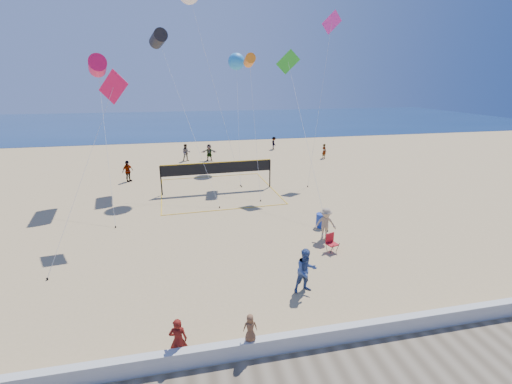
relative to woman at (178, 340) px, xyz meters
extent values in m
plane|color=tan|center=(3.14, 2.70, -0.75)|extent=(120.00, 120.00, 0.00)
cube|color=navy|center=(3.14, 64.70, -0.73)|extent=(140.00, 50.00, 0.03)
cube|color=silver|center=(3.14, -0.30, -0.45)|extent=(32.00, 0.30, 0.60)
imported|color=#63120D|center=(0.00, 0.00, 0.00)|extent=(0.57, 0.39, 1.50)
imported|color=brown|center=(2.17, -0.28, 0.30)|extent=(0.45, 0.31, 0.91)
imported|color=#344B83|center=(5.02, 2.64, 0.20)|extent=(1.00, 0.82, 1.89)
imported|color=tan|center=(7.70, 7.01, 0.15)|extent=(1.23, 0.80, 1.80)
imported|color=gray|center=(-4.27, 20.89, 0.16)|extent=(1.03, 1.09, 1.81)
imported|color=gray|center=(3.12, 27.56, 0.12)|extent=(1.67, 0.77, 1.74)
imported|color=gray|center=(15.58, 26.02, 0.05)|extent=(0.54, 0.67, 1.59)
imported|color=gray|center=(0.70, 27.77, 0.16)|extent=(0.91, 0.72, 1.81)
imported|color=gray|center=(11.47, 32.11, 0.02)|extent=(0.61, 1.02, 1.55)
cube|color=#B1141D|center=(7.49, 5.58, -0.33)|extent=(0.63, 0.60, 0.06)
cube|color=#B1141D|center=(7.43, 5.77, -0.06)|extent=(0.50, 0.20, 0.51)
cylinder|color=black|center=(7.36, 5.34, -0.52)|extent=(0.10, 0.25, 0.66)
cylinder|color=black|center=(7.24, 5.69, -0.52)|extent=(0.10, 0.25, 0.66)
cylinder|color=black|center=(7.74, 5.46, -0.52)|extent=(0.10, 0.25, 0.66)
cylinder|color=black|center=(7.63, 5.82, -0.52)|extent=(0.10, 0.25, 0.66)
cylinder|color=#173299|center=(8.10, 8.58, -0.34)|extent=(0.68, 0.68, 0.82)
cylinder|color=black|center=(-1.30, 16.54, 0.37)|extent=(0.10, 0.10, 2.25)
cylinder|color=black|center=(7.12, 16.90, 0.37)|extent=(0.10, 0.10, 2.25)
cube|color=black|center=(2.91, 16.72, 1.08)|extent=(8.42, 0.38, 0.84)
cube|color=yellow|center=(2.91, 16.72, 1.53)|extent=(8.42, 0.39, 0.06)
cube|color=yellow|center=(3.09, 12.51, -0.74)|extent=(8.62, 0.42, 0.02)
cube|color=yellow|center=(2.73, 20.93, -0.74)|extent=(8.62, 0.42, 0.02)
cylinder|color=#D8104D|center=(-4.88, 17.74, 8.40)|extent=(1.75, 2.94, 1.50)
cylinder|color=silver|center=(-4.29, 14.35, 3.85)|extent=(1.20, 6.80, 9.11)
cylinder|color=black|center=(-3.69, 10.96, -0.70)|extent=(0.08, 0.08, 0.10)
cylinder|color=black|center=(-0.88, 20.87, 10.51)|extent=(1.59, 2.64, 1.35)
cylinder|color=silver|center=(0.87, 16.91, 4.91)|extent=(3.52, 7.93, 11.22)
cylinder|color=black|center=(2.63, 12.95, -0.70)|extent=(0.08, 0.08, 0.10)
cylinder|color=orange|center=(6.13, 20.13, 8.99)|extent=(0.96, 2.00, 1.06)
cylinder|color=silver|center=(5.89, 16.91, 4.15)|extent=(0.50, 6.45, 9.70)
cylinder|color=black|center=(5.64, 13.69, -0.70)|extent=(0.08, 0.08, 0.10)
cube|color=#EB114B|center=(-2.88, 11.13, 7.14)|extent=(1.66, 0.85, 1.83)
cylinder|color=silver|center=(-4.25, 8.43, 3.22)|extent=(2.76, 5.42, 7.84)
cylinder|color=black|center=(-5.62, 5.72, -0.70)|extent=(0.08, 0.08, 0.10)
cube|color=green|center=(8.34, 16.77, 8.74)|extent=(1.69, 0.56, 1.75)
cylinder|color=silver|center=(8.29, 12.32, 4.02)|extent=(0.11, 8.91, 9.45)
cylinder|color=black|center=(8.25, 7.87, -0.70)|extent=(0.08, 0.08, 0.10)
cube|color=#EC2FA3|center=(13.13, 20.44, 12.02)|extent=(1.89, 0.31, 1.88)
cylinder|color=silver|center=(11.63, 18.34, 5.66)|extent=(3.03, 4.22, 12.72)
cylinder|color=black|center=(10.13, 16.24, -0.70)|extent=(0.08, 0.08, 0.10)
cylinder|color=silver|center=(3.25, 18.86, 6.48)|extent=(3.30, 3.14, 14.36)
cylinder|color=black|center=(4.88, 17.30, -0.70)|extent=(0.08, 0.08, 0.10)
sphere|color=#278CE1|center=(5.87, 25.33, 9.14)|extent=(1.81, 1.81, 1.55)
cylinder|color=silver|center=(5.35, 21.47, 4.22)|extent=(1.04, 7.74, 9.84)
cylinder|color=black|center=(4.84, 17.60, -0.70)|extent=(0.08, 0.08, 0.10)
camera|label=1|loc=(0.56, -8.73, 7.49)|focal=24.00mm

